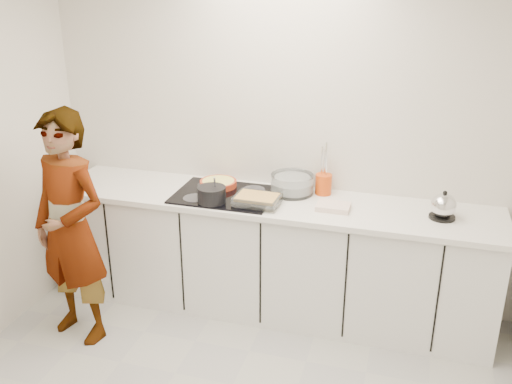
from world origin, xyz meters
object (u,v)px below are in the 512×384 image
(saucepan, at_px, (212,194))
(utensil_crock, at_px, (323,184))
(tart_dish, at_px, (218,183))
(cook, at_px, (71,229))
(hob, at_px, (225,195))
(mixing_bowl, at_px, (292,185))
(kettle, at_px, (443,207))
(baking_dish, at_px, (257,199))

(saucepan, relative_size, utensil_crock, 1.35)
(tart_dish, relative_size, saucepan, 1.80)
(tart_dish, bearing_deg, cook, -134.12)
(hob, bearing_deg, mixing_bowl, 21.50)
(saucepan, xyz_separation_m, kettle, (1.56, 0.19, 0.01))
(utensil_crock, bearing_deg, hob, -161.08)
(hob, relative_size, utensil_crock, 4.78)
(cook, bearing_deg, mixing_bowl, 46.02)
(mixing_bowl, bearing_deg, hob, -158.50)
(utensil_crock, bearing_deg, saucepan, -150.57)
(saucepan, relative_size, kettle, 0.91)
(mixing_bowl, height_order, kettle, kettle)
(baking_dish, bearing_deg, saucepan, -169.82)
(baking_dish, relative_size, utensil_crock, 2.12)
(kettle, xyz_separation_m, cook, (-2.40, -0.69, -0.17))
(kettle, bearing_deg, mixing_bowl, 171.32)
(cook, bearing_deg, utensil_crock, 43.61)
(baking_dish, bearing_deg, hob, 157.70)
(tart_dish, distance_m, utensil_crock, 0.79)
(hob, height_order, kettle, kettle)
(hob, height_order, cook, cook)
(utensil_crock, bearing_deg, baking_dish, -139.10)
(hob, bearing_deg, kettle, 0.75)
(baking_dish, height_order, mixing_bowl, mixing_bowl)
(mixing_bowl, distance_m, utensil_crock, 0.23)
(hob, distance_m, kettle, 1.53)
(saucepan, xyz_separation_m, mixing_bowl, (0.50, 0.36, -0.00))
(tart_dish, xyz_separation_m, baking_dish, (0.38, -0.25, 0.01))
(mixing_bowl, xyz_separation_m, cook, (-1.34, -0.85, -0.15))
(saucepan, height_order, kettle, saucepan)
(hob, bearing_deg, tart_dish, 126.62)
(saucepan, bearing_deg, baking_dish, 10.18)
(mixing_bowl, relative_size, utensil_crock, 2.57)
(kettle, relative_size, cook, 0.14)
(tart_dish, distance_m, saucepan, 0.31)
(hob, relative_size, saucepan, 3.53)
(saucepan, bearing_deg, cook, -149.33)
(hob, distance_m, tart_dish, 0.17)
(baking_dish, xyz_separation_m, utensil_crock, (0.41, 0.35, 0.03))
(hob, xyz_separation_m, saucepan, (-0.04, -0.17, 0.06))
(mixing_bowl, bearing_deg, kettle, -8.68)
(tart_dish, distance_m, cook, 1.12)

